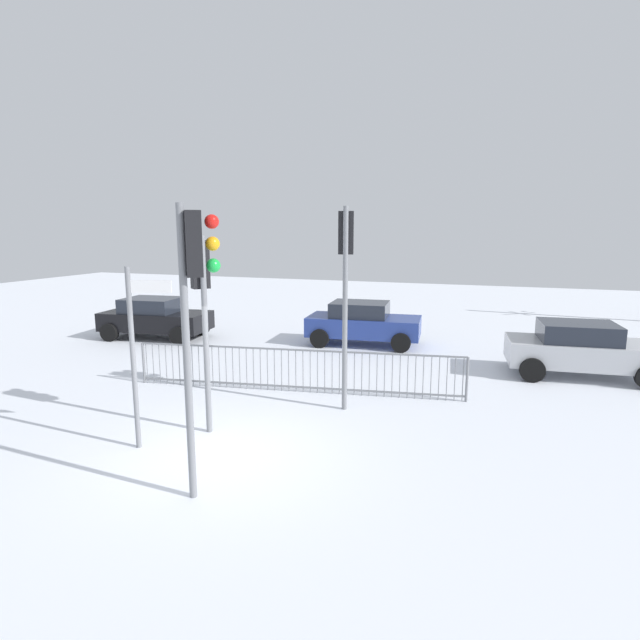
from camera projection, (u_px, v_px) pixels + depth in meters
name	position (u px, v px, depth m)	size (l,w,h in m)	color
ground_plane	(220.00, 454.00, 8.93)	(60.00, 60.00, 0.00)	white
traffic_light_foreground_right	(201.00, 290.00, 9.58)	(0.48, 0.45, 3.81)	slate
traffic_light_mid_right	(346.00, 263.00, 10.76)	(0.36, 0.56, 4.40)	slate
traffic_light_mid_left	(194.00, 287.00, 7.01)	(0.50, 0.43, 4.27)	slate
direction_sign_post	(136.00, 349.00, 8.91)	(0.76, 0.30, 3.29)	slate
pedestrian_guard_railing	(296.00, 370.00, 12.29)	(8.02, 1.30, 1.07)	slate
car_blue_near	(363.00, 323.00, 17.34)	(3.93, 2.21, 1.47)	navy
car_silver_trailing	(581.00, 349.00, 13.54)	(3.93, 2.20, 1.47)	#B2B5BA
car_black_mid	(155.00, 317.00, 18.35)	(3.97, 2.28, 1.47)	black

